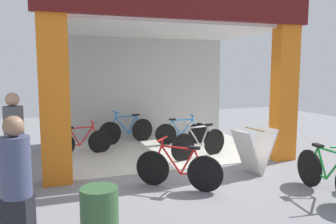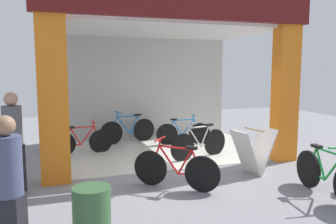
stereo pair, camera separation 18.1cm
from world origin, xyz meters
name	(u,v)px [view 2 (the right image)]	position (x,y,z in m)	size (l,w,h in m)	color
ground_plane	(182,170)	(0.00, 0.00, 0.00)	(19.41, 19.41, 0.00)	gray
shop_facade	(156,72)	(0.00, 1.87, 2.08)	(5.90, 4.05, 3.90)	beige
bicycle_inside_0	(128,130)	(-0.52, 3.04, 0.38)	(1.70, 0.54, 0.95)	black
bicycle_inside_1	(82,141)	(-1.91, 2.07, 0.34)	(1.53, 0.42, 0.84)	black
bicycle_inside_2	(183,133)	(0.94, 2.34, 0.35)	(1.56, 0.43, 0.86)	black
bicycle_inside_3	(200,143)	(0.75, 0.77, 0.37)	(1.64, 0.59, 0.94)	black
bicycle_parked_0	(176,169)	(-0.52, -1.04, 0.37)	(1.29, 1.12, 0.91)	black
bicycle_parked_1	(327,175)	(1.75, -2.27, 0.38)	(0.48, 1.73, 0.96)	black
sandwich_board_sign	(253,151)	(1.31, -0.71, 0.47)	(0.91, 0.67, 0.95)	silver
pedestrian_0	(13,142)	(-3.26, -0.44, 0.92)	(0.45, 0.45, 1.78)	black
pedestrian_2	(9,195)	(-3.07, -2.94, 0.87)	(0.39, 0.39, 1.71)	black
trash_bin	(92,220)	(-2.21, -2.80, 0.40)	(0.45, 0.45, 0.80)	#335933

